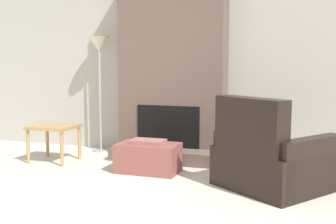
{
  "coord_description": "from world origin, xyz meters",
  "views": [
    {
      "loc": [
        1.81,
        -2.93,
        1.33
      ],
      "look_at": [
        0.0,
        2.47,
        0.65
      ],
      "focal_mm": 45.0,
      "sensor_mm": 36.0,
      "label": 1
    }
  ],
  "objects_px": {
    "ottoman": "(148,157)",
    "side_table": "(54,131)",
    "armchair": "(271,161)",
    "floor_lamp_left": "(99,53)"
  },
  "relations": [
    {
      "from": "armchair",
      "to": "side_table",
      "type": "bearing_deg",
      "value": 29.34
    },
    {
      "from": "floor_lamp_left",
      "to": "armchair",
      "type": "bearing_deg",
      "value": -23.53
    },
    {
      "from": "armchair",
      "to": "floor_lamp_left",
      "type": "distance_m",
      "value": 3.06
    },
    {
      "from": "ottoman",
      "to": "side_table",
      "type": "xyz_separation_m",
      "value": [
        -1.4,
        0.12,
        0.24
      ]
    },
    {
      "from": "ottoman",
      "to": "side_table",
      "type": "relative_size",
      "value": 1.25
    },
    {
      "from": "ottoman",
      "to": "floor_lamp_left",
      "type": "bearing_deg",
      "value": 140.73
    },
    {
      "from": "side_table",
      "to": "floor_lamp_left",
      "type": "height_order",
      "value": "floor_lamp_left"
    },
    {
      "from": "side_table",
      "to": "armchair",
      "type": "bearing_deg",
      "value": -6.61
    },
    {
      "from": "floor_lamp_left",
      "to": "ottoman",
      "type": "bearing_deg",
      "value": -39.27
    },
    {
      "from": "ottoman",
      "to": "side_table",
      "type": "height_order",
      "value": "side_table"
    }
  ]
}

